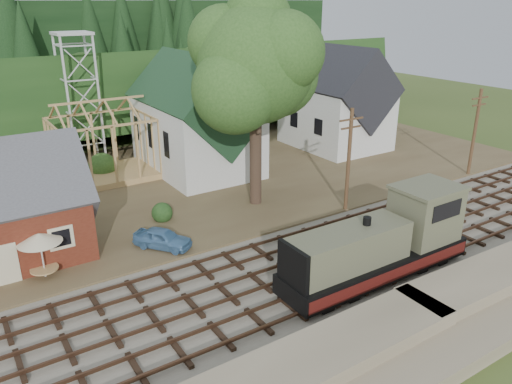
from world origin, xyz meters
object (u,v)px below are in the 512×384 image
car_red (372,147)px  patio_set (39,240)px  car_blue (163,238)px  locomotive (383,244)px

car_red → patio_set: (-33.76, -7.75, 1.78)m
car_blue → car_red: (26.68, 8.10, -0.11)m
locomotive → patio_set: bearing=148.1°
car_blue → patio_set: size_ratio=1.39×
car_blue → car_red: car_blue is taller
patio_set → car_red: bearing=12.9°
car_blue → patio_set: (-7.09, 0.35, 1.68)m
locomotive → car_blue: size_ratio=3.21×
car_red → patio_set: bearing=103.6°
locomotive → car_blue: bearing=133.4°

